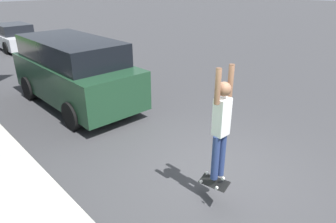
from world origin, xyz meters
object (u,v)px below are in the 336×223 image
(suv_parked, at_px, (74,71))
(skateboard, at_px, (213,182))
(skateboarder, at_px, (221,124))
(car_down_street, at_px, (14,37))

(suv_parked, height_order, skateboard, suv_parked)
(skateboarder, bearing_deg, suv_parked, 86.08)
(car_down_street, bearing_deg, skateboarder, -96.66)
(skateboarder, relative_size, skateboard, 2.84)
(car_down_street, height_order, skateboard, car_down_street)
(skateboarder, distance_m, skateboard, 1.14)
(skateboard, bearing_deg, suv_parked, 85.43)
(skateboard, bearing_deg, car_down_street, 83.10)
(suv_parked, xyz_separation_m, car_down_street, (1.49, 10.32, -0.44))
(suv_parked, bearing_deg, skateboarder, -93.92)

